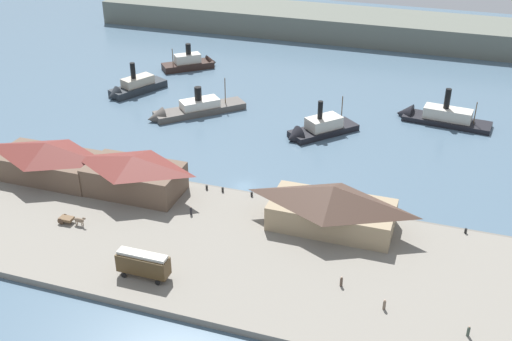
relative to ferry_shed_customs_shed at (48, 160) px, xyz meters
The scene contains 22 objects.
ground_plane 39.56m from the ferry_shed_customs_shed, 15.80° to the left, with size 320.00×320.00×0.00m, color slate.
quay_promenade 39.66m from the ferry_shed_customs_shed, 16.68° to the right, with size 110.00×36.00×1.20m, color gray.
seawall_edge 38.68m from the ferry_shed_customs_shed, 10.63° to the left, with size 110.00×0.80×1.00m, color #666159.
ferry_shed_customs_shed is the anchor object (origin of this frame).
ferry_shed_west_terminal 19.17m from the ferry_shed_customs_shed, ahead, with size 18.55×10.43×7.76m.
ferry_shed_central_terminal 57.73m from the ferry_shed_customs_shed, ahead, with size 22.00×10.96×8.07m.
street_tram 40.30m from the ferry_shed_customs_shed, 34.82° to the right, with size 8.40×2.66×4.42m.
horse_cart 19.57m from the ferry_shed_customs_shed, 44.75° to the right, with size 5.41×1.70×1.87m.
pedestrian_walking_east 72.41m from the ferry_shed_customs_shed, 14.95° to the right, with size 0.44×0.44×1.77m.
pedestrian_by_tram 84.32m from the ferry_shed_customs_shed, 14.06° to the right, with size 0.43×0.43×1.74m.
pedestrian_walking_west 64.79m from the ferry_shed_customs_shed, 13.77° to the right, with size 0.44×0.44×1.76m.
pedestrian_near_east_shed 33.11m from the ferry_shed_customs_shed, ahead, with size 0.43×0.43×1.73m.
mooring_post_east 35.75m from the ferry_shed_customs_shed, ahead, with size 0.44×0.44×0.90m, color black.
mooring_post_center_east 80.73m from the ferry_shed_customs_shed, ahead, with size 0.44×0.44×0.90m, color black.
mooring_post_center_west 32.52m from the ferry_shed_customs_shed, ahead, with size 0.44×0.44×0.90m, color black.
mooring_post_west 41.60m from the ferry_shed_customs_shed, ahead, with size 0.44×0.44×0.90m, color black.
ferry_moored_west 73.23m from the ferry_shed_customs_shed, 90.57° to the left, with size 15.82×14.49×9.14m.
ferry_moored_east 42.25m from the ferry_shed_customs_shed, 72.54° to the left, with size 21.80×21.39×9.91m.
ferry_outer_harbor 59.97m from the ferry_shed_customs_shed, 40.27° to the left, with size 16.30×17.31×10.35m.
ferry_approaching_west 49.67m from the ferry_shed_customs_shed, 99.05° to the left, with size 12.21×17.83×9.88m.
ferry_departing_north 90.62m from the ferry_shed_customs_shed, 37.99° to the left, with size 23.20×8.44×11.06m.
far_headland 126.46m from the ferry_shed_customs_shed, 72.63° to the left, with size 180.00×24.00×8.00m, color #60665B.
Camera 1 is at (36.93, -102.34, 62.76)m, focal length 43.87 mm.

